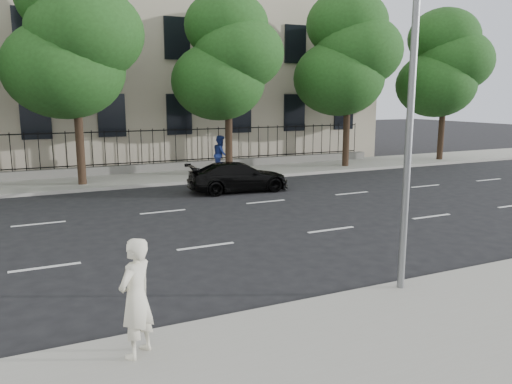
{
  "coord_description": "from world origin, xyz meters",
  "views": [
    {
      "loc": [
        -4.23,
        -9.76,
        3.97
      ],
      "look_at": [
        1.73,
        3.0,
        1.27
      ],
      "focal_mm": 35.0,
      "sensor_mm": 36.0,
      "label": 1
    }
  ],
  "objects": [
    {
      "name": "tree_d",
      "position": [
        5.04,
        13.36,
        5.84
      ],
      "size": [
        5.34,
        4.94,
        8.84
      ],
      "color": "#382619",
      "rests_on": "far_sidewalk"
    },
    {
      "name": "tree_e",
      "position": [
        12.04,
        13.36,
        6.2
      ],
      "size": [
        5.71,
        5.31,
        9.46
      ],
      "color": "#382619",
      "rests_on": "far_sidewalk"
    },
    {
      "name": "near_sidewalk",
      "position": [
        0.0,
        -4.0,
        0.07
      ],
      "size": [
        60.0,
        4.0,
        0.15
      ],
      "primitive_type": "cube",
      "color": "gray",
      "rests_on": "ground"
    },
    {
      "name": "pedestrian_far",
      "position": [
        4.69,
        13.54,
        1.11
      ],
      "size": [
        1.01,
        1.13,
        1.92
      ],
      "primitive_type": "imported",
      "rotation": [
        0.0,
        0.0,
        1.21
      ],
      "color": "navy",
      "rests_on": "far_sidewalk"
    },
    {
      "name": "far_sidewalk",
      "position": [
        0.0,
        14.0,
        0.07
      ],
      "size": [
        60.0,
        4.0,
        0.15
      ],
      "primitive_type": "cube",
      "color": "gray",
      "rests_on": "ground"
    },
    {
      "name": "lane_markings",
      "position": [
        0.0,
        4.75,
        0.01
      ],
      "size": [
        49.6,
        4.62,
        0.01
      ],
      "primitive_type": null,
      "color": "silver",
      "rests_on": "ground"
    },
    {
      "name": "ground",
      "position": [
        0.0,
        0.0,
        0.0
      ],
      "size": [
        120.0,
        120.0,
        0.0
      ],
      "primitive_type": "plane",
      "color": "black",
      "rests_on": "ground"
    },
    {
      "name": "tree_f",
      "position": [
        19.04,
        13.36,
        5.88
      ],
      "size": [
        5.52,
        5.12,
        9.01
      ],
      "color": "#382619",
      "rests_on": "far_sidewalk"
    },
    {
      "name": "masonry_building",
      "position": [
        0.0,
        22.95,
        9.02
      ],
      "size": [
        34.6,
        12.11,
        18.5
      ],
      "color": "#BCAC96",
      "rests_on": "ground"
    },
    {
      "name": "tree_c",
      "position": [
        -1.96,
        13.36,
        6.41
      ],
      "size": [
        5.89,
        5.5,
        9.8
      ],
      "color": "#382619",
      "rests_on": "far_sidewalk"
    },
    {
      "name": "woman_near",
      "position": [
        -2.91,
        -2.75,
        1.06
      ],
      "size": [
        0.78,
        0.76,
        1.82
      ],
      "primitive_type": "imported",
      "rotation": [
        0.0,
        0.0,
        3.87
      ],
      "color": "beige",
      "rests_on": "near_sidewalk"
    },
    {
      "name": "street_light",
      "position": [
        2.5,
        -1.77,
        5.15
      ],
      "size": [
        0.25,
        3.32,
        8.05
      ],
      "color": "slate",
      "rests_on": "near_sidewalk"
    },
    {
      "name": "black_sedan",
      "position": [
        3.9,
        9.41,
        0.63
      ],
      "size": [
        4.43,
        2.06,
        1.25
      ],
      "primitive_type": "imported",
      "rotation": [
        0.0,
        0.0,
        1.5
      ],
      "color": "black",
      "rests_on": "ground"
    },
    {
      "name": "iron_fence",
      "position": [
        0.0,
        15.7,
        0.65
      ],
      "size": [
        30.0,
        0.5,
        2.2
      ],
      "color": "slate",
      "rests_on": "far_sidewalk"
    }
  ]
}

